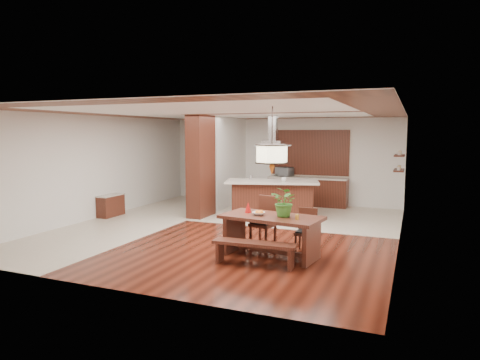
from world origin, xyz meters
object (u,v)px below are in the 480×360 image
at_px(fruit_bowl, 258,214).
at_px(range_hood, 273,131).
at_px(dining_table, 271,226).
at_px(foliage_plant, 285,202).
at_px(pendant_lantern, 272,141).
at_px(hallway_console, 111,206).
at_px(kitchen_island, 272,198).
at_px(island_cup, 284,179).
at_px(dining_chair_left, 263,222).
at_px(microwave, 284,172).
at_px(dining_bench, 254,254).
at_px(dining_chair_right, 306,231).

bearing_deg(fruit_bowl, range_hood, 103.77).
xyz_separation_m(dining_table, range_hood, (-1.17, 3.71, 1.88)).
relative_size(dining_table, foliage_plant, 3.52).
xyz_separation_m(pendant_lantern, range_hood, (-1.17, 3.71, 0.22)).
bearing_deg(hallway_console, range_hood, 20.66).
distance_m(kitchen_island, island_cup, 0.68).
relative_size(dining_chair_left, kitchen_island, 0.38).
distance_m(dining_chair_left, fruit_bowl, 0.75).
bearing_deg(foliage_plant, pendant_lantern, -179.61).
bearing_deg(pendant_lantern, kitchen_island, 107.59).
bearing_deg(microwave, dining_table, -55.39).
bearing_deg(dining_table, pendant_lantern, 90.00).
distance_m(dining_bench, foliage_plant, 1.17).
height_order(dining_table, pendant_lantern, pendant_lantern).
bearing_deg(dining_table, fruit_bowl, -173.61).
bearing_deg(kitchen_island, microwave, 82.10).
bearing_deg(fruit_bowl, dining_chair_right, 33.77).
height_order(dining_bench, pendant_lantern, pendant_lantern).
distance_m(dining_table, kitchen_island, 3.88).
xyz_separation_m(dining_bench, range_hood, (-1.08, 4.39, 2.25)).
distance_m(dining_bench, dining_chair_right, 1.39).
xyz_separation_m(hallway_console, dining_chair_right, (6.09, -1.55, 0.13)).
distance_m(dining_chair_right, pendant_lantern, 1.96).
distance_m(foliage_plant, microwave, 6.33).
distance_m(dining_table, microwave, 6.28).
xyz_separation_m(dining_chair_left, island_cup, (-0.42, 2.95, 0.59)).
bearing_deg(hallway_console, dining_chair_right, -14.26).
bearing_deg(kitchen_island, fruit_bowl, -92.53).
bearing_deg(dining_chair_left, island_cup, 110.30).
bearing_deg(microwave, dining_chair_right, -48.95).
distance_m(dining_table, island_cup, 3.73).
xyz_separation_m(dining_bench, fruit_bowl, (-0.16, 0.66, 0.61)).
xyz_separation_m(dining_table, microwave, (-1.52, 6.07, 0.51)).
bearing_deg(dining_bench, island_cup, 99.50).
xyz_separation_m(foliage_plant, microwave, (-1.79, 6.07, 0.01)).
xyz_separation_m(hallway_console, fruit_bowl, (5.27, -2.09, 0.52)).
bearing_deg(foliage_plant, range_hood, 111.30).
relative_size(dining_table, dining_bench, 1.31).
bearing_deg(foliage_plant, kitchen_island, 111.32).
height_order(dining_table, range_hood, range_hood).
bearing_deg(dining_chair_right, dining_table, -136.20).
bearing_deg(dining_table, dining_chair_left, 121.39).
bearing_deg(dining_chair_left, kitchen_island, 116.54).
xyz_separation_m(hallway_console, dining_table, (5.53, -2.06, 0.27)).
bearing_deg(kitchen_island, foliage_plant, -85.00).
relative_size(hallway_console, island_cup, 6.52).
xyz_separation_m(dining_bench, microwave, (-1.43, 6.76, 0.88)).
relative_size(kitchen_island, microwave, 5.12).
bearing_deg(range_hood, dining_table, -72.43).
distance_m(dining_bench, fruit_bowl, 0.91).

